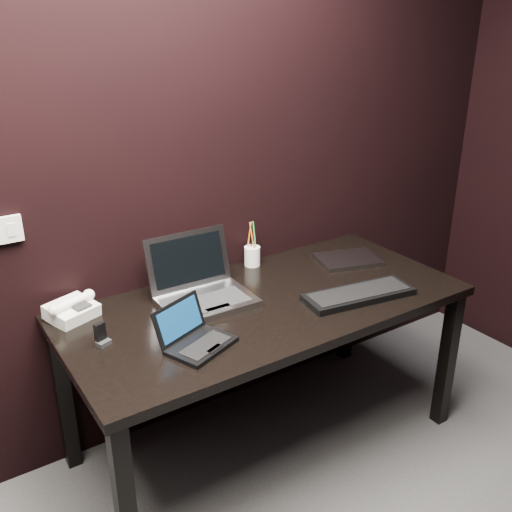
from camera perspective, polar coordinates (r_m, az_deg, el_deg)
wall_back at (r=2.42m, az=-10.31°, el=9.40°), size 4.00×0.00×4.00m
wall_switch at (r=2.29m, az=-24.15°, el=2.32°), size 0.15×0.02×0.10m
desk at (r=2.45m, az=1.04°, el=-6.07°), size 1.70×0.80×0.74m
netbook at (r=2.10m, az=-6.11°, el=-8.14°), size 0.30×0.28×0.15m
silver_laptop at (r=2.40m, az=-5.42°, el=-3.38°), size 0.39×0.35×0.26m
ext_keyboard at (r=2.47m, az=10.24°, el=-3.79°), size 0.50×0.24×0.03m
closed_laptop at (r=2.82m, az=9.18°, el=-0.34°), size 0.34×0.28×0.02m
desk_phone at (r=2.37m, az=-17.94°, el=-5.10°), size 0.22×0.21×0.10m
mobile_phone at (r=2.17m, az=-15.21°, el=-7.78°), size 0.06×0.05×0.09m
pen_cup at (r=2.73m, az=-0.38°, el=0.08°), size 0.08×0.08×0.22m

